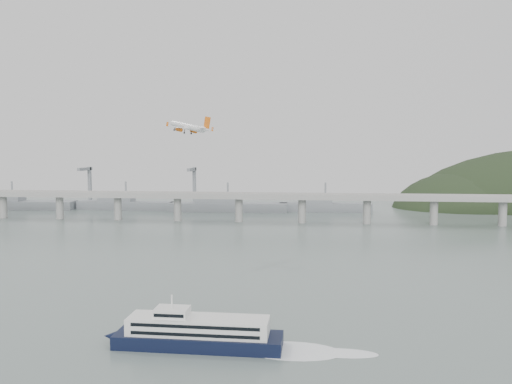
# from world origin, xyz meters

# --- Properties ---
(ground) EXTENTS (900.00, 900.00, 0.00)m
(ground) POSITION_xyz_m (0.00, 0.00, 0.00)
(ground) COLOR slate
(ground) RESTS_ON ground
(bridge) EXTENTS (800.00, 22.00, 23.90)m
(bridge) POSITION_xyz_m (-1.15, 200.00, 17.65)
(bridge) COLOR gray
(bridge) RESTS_ON ground
(distant_fleet) EXTENTS (453.00, 60.90, 40.00)m
(distant_fleet) POSITION_xyz_m (-155.36, 265.08, 6.22)
(distant_fleet) COLOR slate
(distant_fleet) RESTS_ON ground
(ferry) EXTENTS (79.64, 14.07, 15.04)m
(ferry) POSITION_xyz_m (-4.59, -52.57, 4.08)
(ferry) COLOR black
(ferry) RESTS_ON ground
(airliner) EXTENTS (30.94, 29.01, 9.38)m
(airliner) POSITION_xyz_m (-40.56, 81.90, 69.54)
(airliner) COLOR silver
(airliner) RESTS_ON ground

